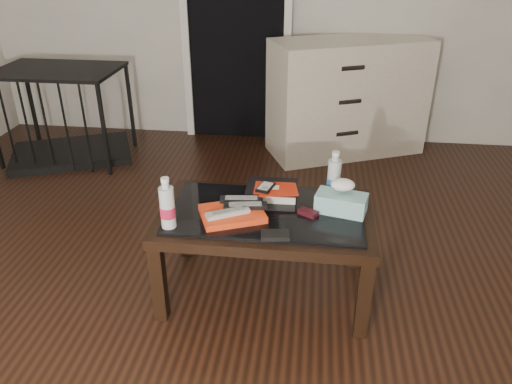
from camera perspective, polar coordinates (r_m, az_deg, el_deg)
ground at (r=2.35m, az=-1.51°, el=-16.08°), size 5.00×5.00×0.00m
doorway at (r=4.24m, az=-2.30°, el=19.55°), size 0.90×0.08×2.07m
coffee_table at (r=2.37m, az=1.09°, el=-3.53°), size 1.00×0.60×0.46m
dresser at (r=4.08m, az=10.40°, el=10.57°), size 1.30×0.94×0.90m
pet_crate at (r=4.23m, az=-20.73°, el=6.69°), size 1.06×0.91×0.71m
magazines at (r=2.28m, az=-2.73°, el=-2.49°), size 0.34×0.30×0.03m
remote_silver at (r=2.24m, az=-3.26°, el=-2.36°), size 0.20×0.14×0.02m
remote_black_front at (r=2.29m, az=-1.23°, el=-1.56°), size 0.21×0.08×0.02m
remote_black_back at (r=2.35m, az=-1.69°, el=-0.84°), size 0.20×0.07×0.02m
textbook at (r=2.47m, az=1.81°, el=0.20°), size 0.25×0.21×0.05m
dvd_mailers at (r=2.43m, az=2.06°, el=0.47°), size 0.19×0.14×0.01m
ipod at (r=2.42m, az=1.09°, el=0.57°), size 0.09×0.12×0.02m
flip_phone at (r=2.31m, az=5.98°, el=-2.36°), size 0.10×0.09×0.02m
wallet at (r=2.14m, az=2.20°, el=-4.95°), size 0.13×0.08×0.02m
water_bottle_left at (r=2.19m, az=-10.13°, el=-1.21°), size 0.08×0.08×0.24m
water_bottle_right at (r=2.44m, az=8.94°, el=2.02°), size 0.07×0.07×0.24m
tissue_box at (r=2.34m, az=9.71°, el=-1.25°), size 0.25×0.17×0.09m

